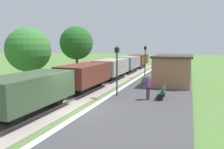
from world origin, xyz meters
TOP-DOWN VIEW (x-y plane):
  - ground_plane at (0.00, 0.00)m, footprint 160.00×160.00m
  - platform_slab at (3.20, 0.00)m, footprint 6.00×60.00m
  - platform_edge_stripe at (0.40, 0.00)m, footprint 0.36×60.00m
  - track_ballast at (-2.40, 0.00)m, footprint 3.80×60.00m
  - rail_near at (-1.68, 0.00)m, footprint 0.07×60.00m
  - rail_far at (-3.12, 0.00)m, footprint 0.07×60.00m
  - freight_train at (-2.40, 11.74)m, footprint 2.50×32.60m
  - station_hut at (4.40, 10.39)m, footprint 3.50×5.80m
  - bench_near_hut at (4.18, 4.20)m, footprint 0.42×1.50m
  - bench_down_platform at (4.18, 15.63)m, footprint 0.42×1.50m
  - person_waiting at (3.29, 3.54)m, footprint 0.37×0.44m
  - potted_planter at (2.26, 7.61)m, footprint 0.64×0.64m
  - lamp_post_near at (0.91, 3.90)m, footprint 0.28×0.28m
  - lamp_post_far at (0.91, 14.29)m, footprint 0.28×0.28m
  - tree_trackside_mid at (-7.56, 4.54)m, footprint 3.93×3.93m
  - tree_trackside_far at (-6.05, 10.41)m, footprint 3.69×3.69m

SIDE VIEW (x-z plane):
  - ground_plane at x=0.00m, z-range 0.00..0.00m
  - track_ballast at x=-2.40m, z-range 0.00..0.12m
  - platform_slab at x=3.20m, z-range 0.00..0.25m
  - rail_near at x=-1.68m, z-range 0.12..0.26m
  - rail_far at x=-3.12m, z-range 0.12..0.26m
  - platform_edge_stripe at x=0.40m, z-range 0.25..0.26m
  - bench_near_hut at x=4.18m, z-range 0.27..1.18m
  - bench_down_platform at x=4.18m, z-range 0.27..1.18m
  - potted_planter at x=2.26m, z-range 0.26..1.18m
  - person_waiting at x=3.29m, z-range 0.33..2.04m
  - freight_train at x=-2.40m, z-range 0.34..2.46m
  - station_hut at x=4.40m, z-range 0.26..3.04m
  - lamp_post_near at x=0.91m, z-range 0.95..4.65m
  - lamp_post_far at x=0.91m, z-range 0.95..4.65m
  - tree_trackside_mid at x=-7.56m, z-range 0.80..6.33m
  - tree_trackside_far at x=-6.05m, z-range 1.17..7.22m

